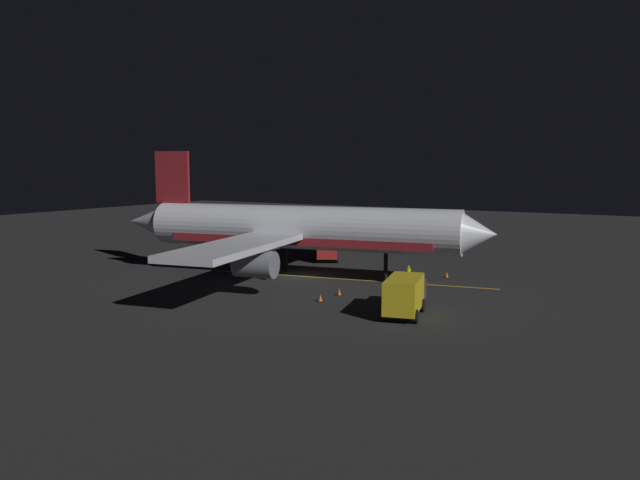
{
  "coord_description": "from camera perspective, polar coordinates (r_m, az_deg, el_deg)",
  "views": [
    {
      "loc": [
        45.94,
        28.71,
        10.0
      ],
      "look_at": [
        0.0,
        2.0,
        3.5
      ],
      "focal_mm": 34.02,
      "sensor_mm": 36.0,
      "label": 1
    }
  ],
  "objects": [
    {
      "name": "ground_plane",
      "position": [
        55.11,
        -1.8,
        -3.59
      ],
      "size": [
        180.0,
        180.0,
        0.2
      ],
      "primitive_type": "cube",
      "color": "#252525"
    },
    {
      "name": "apron_guide_stripe",
      "position": [
        54.03,
        2.4,
        -3.7
      ],
      "size": [
        4.95,
        26.09,
        0.01
      ],
      "primitive_type": "cube",
      "rotation": [
        0.0,
        0.0,
        0.18
      ],
      "color": "gold",
      "rests_on": "ground_plane"
    },
    {
      "name": "airliner",
      "position": [
        54.69,
        -2.39,
        1.01
      ],
      "size": [
        35.25,
        35.45,
        11.42
      ],
      "color": "silver",
      "rests_on": "ground_plane"
    },
    {
      "name": "baggage_truck",
      "position": [
        41.52,
        8.02,
        -5.13
      ],
      "size": [
        6.78,
        3.53,
        2.62
      ],
      "color": "gold",
      "rests_on": "ground_plane"
    },
    {
      "name": "catering_truck",
      "position": [
        64.98,
        0.65,
        -0.77
      ],
      "size": [
        6.64,
        5.02,
        2.38
      ],
      "color": "maroon",
      "rests_on": "ground_plane"
    },
    {
      "name": "ground_crew_worker",
      "position": [
        51.27,
        8.3,
        -3.34
      ],
      "size": [
        0.4,
        0.4,
        1.74
      ],
      "color": "black",
      "rests_on": "ground_plane"
    },
    {
      "name": "traffic_cone_near_left",
      "position": [
        47.32,
        1.81,
        -4.92
      ],
      "size": [
        0.5,
        0.5,
        0.55
      ],
      "color": "#EA590F",
      "rests_on": "ground_plane"
    },
    {
      "name": "traffic_cone_near_right",
      "position": [
        55.82,
        11.83,
        -3.24
      ],
      "size": [
        0.5,
        0.5,
        0.55
      ],
      "color": "#EA590F",
      "rests_on": "ground_plane"
    },
    {
      "name": "traffic_cone_under_wing",
      "position": [
        55.66,
        6.71,
        -3.16
      ],
      "size": [
        0.5,
        0.5,
        0.55
      ],
      "color": "#EA590F",
      "rests_on": "ground_plane"
    },
    {
      "name": "traffic_cone_far",
      "position": [
        45.17,
        0.02,
        -5.49
      ],
      "size": [
        0.5,
        0.5,
        0.55
      ],
      "color": "#EA590F",
      "rests_on": "ground_plane"
    }
  ]
}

